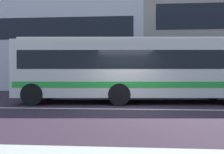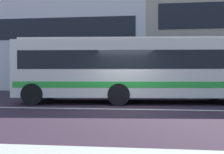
# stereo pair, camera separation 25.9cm
# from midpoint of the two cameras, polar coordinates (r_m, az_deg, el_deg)

# --- Properties ---
(ground_plane) EXTENTS (160.00, 160.00, 0.00)m
(ground_plane) POSITION_cam_midpoint_polar(r_m,az_deg,el_deg) (8.71, 4.54, -8.57)
(ground_plane) COLOR #30212E
(lane_centre_line) EXTENTS (60.00, 0.16, 0.01)m
(lane_centre_line) POSITION_cam_midpoint_polar(r_m,az_deg,el_deg) (8.70, 4.54, -8.54)
(lane_centre_line) COLOR silver
(lane_centre_line) RESTS_ON ground_plane
(hedge_row_far) EXTENTS (17.17, 1.10, 1.09)m
(hedge_row_far) POSITION_cam_midpoint_polar(r_m,az_deg,el_deg) (14.47, 8.59, -2.82)
(hedge_row_far) COLOR #195317
(hedge_row_far) RESTS_ON ground_plane
(apartment_block_left) EXTENTS (21.19, 11.43, 9.46)m
(apartment_block_left) POSITION_cam_midpoint_polar(r_m,az_deg,el_deg) (25.89, -15.94, 7.86)
(apartment_block_left) COLOR silver
(apartment_block_left) RESTS_ON ground_plane
(transit_bus) EXTENTS (11.40, 3.33, 3.12)m
(transit_bus) POSITION_cam_midpoint_polar(r_m,az_deg,el_deg) (10.87, 6.11, 2.33)
(transit_bus) COLOR beige
(transit_bus) RESTS_ON ground_plane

